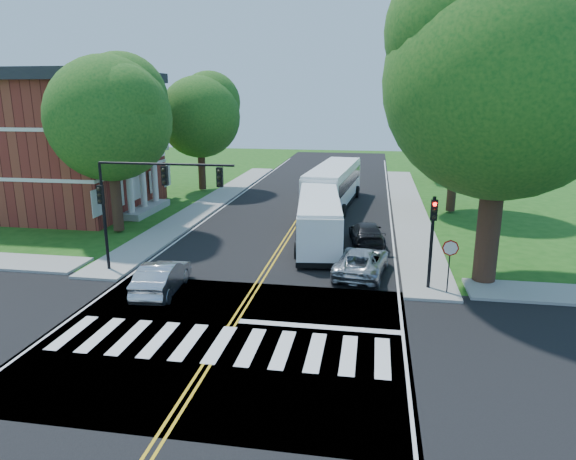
% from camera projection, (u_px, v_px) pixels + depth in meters
% --- Properties ---
extents(ground, '(140.00, 140.00, 0.00)m').
position_uv_depth(ground, '(224.00, 338.00, 19.65)').
color(ground, '#194D13').
rests_on(ground, ground).
extents(road, '(14.00, 96.00, 0.01)m').
position_uv_depth(road, '(295.00, 225.00, 36.80)').
color(road, black).
rests_on(road, ground).
extents(cross_road, '(60.00, 12.00, 0.01)m').
position_uv_depth(cross_road, '(224.00, 338.00, 19.64)').
color(cross_road, black).
rests_on(cross_road, ground).
extents(center_line, '(0.36, 70.00, 0.01)m').
position_uv_depth(center_line, '(303.00, 212.00, 40.62)').
color(center_line, gold).
rests_on(center_line, road).
extents(edge_line_w, '(0.12, 70.00, 0.01)m').
position_uv_depth(edge_line_w, '(220.00, 209.00, 41.71)').
color(edge_line_w, silver).
rests_on(edge_line_w, road).
extents(edge_line_e, '(0.12, 70.00, 0.01)m').
position_uv_depth(edge_line_e, '(390.00, 216.00, 39.52)').
color(edge_line_e, silver).
rests_on(edge_line_e, road).
extents(crosswalk, '(12.60, 3.00, 0.01)m').
position_uv_depth(crosswalk, '(220.00, 344.00, 19.17)').
color(crosswalk, silver).
rests_on(crosswalk, road).
extents(stop_bar, '(6.60, 0.40, 0.01)m').
position_uv_depth(stop_bar, '(319.00, 327.00, 20.60)').
color(stop_bar, silver).
rests_on(stop_bar, road).
extents(sidewalk_nw, '(2.60, 40.00, 0.15)m').
position_uv_depth(sidewalk_nw, '(214.00, 201.00, 44.80)').
color(sidewalk_nw, gray).
rests_on(sidewalk_nw, ground).
extents(sidewalk_ne, '(2.60, 40.00, 0.15)m').
position_uv_depth(sidewalk_ne, '(408.00, 207.00, 42.12)').
color(sidewalk_ne, gray).
rests_on(sidewalk_ne, ground).
extents(tree_ne_big, '(10.80, 10.80, 14.91)m').
position_uv_depth(tree_ne_big, '(504.00, 81.00, 23.04)').
color(tree_ne_big, '#331D14').
rests_on(tree_ne_big, ground).
extents(tree_west_near, '(8.00, 8.00, 11.40)m').
position_uv_depth(tree_west_near, '(109.00, 119.00, 32.92)').
color(tree_west_near, '#331D14').
rests_on(tree_west_near, ground).
extents(tree_west_far, '(7.60, 7.60, 10.67)m').
position_uv_depth(tree_west_far, '(200.00, 117.00, 48.23)').
color(tree_west_far, '#331D14').
rests_on(tree_west_far, ground).
extents(tree_east_mid, '(8.40, 8.40, 11.93)m').
position_uv_depth(tree_east_mid, '(458.00, 111.00, 38.67)').
color(tree_east_mid, '#331D14').
rests_on(tree_east_mid, ground).
extents(tree_east_far, '(7.20, 7.20, 10.34)m').
position_uv_depth(tree_east_far, '(445.00, 116.00, 54.01)').
color(tree_east_far, '#331D14').
rests_on(tree_east_far, ground).
extents(brick_building, '(20.00, 13.00, 10.80)m').
position_uv_depth(brick_building, '(28.00, 142.00, 40.86)').
color(brick_building, maroon).
rests_on(brick_building, ground).
extents(signal_nw, '(7.15, 0.46, 5.66)m').
position_uv_depth(signal_nw, '(144.00, 191.00, 25.60)').
color(signal_nw, black).
rests_on(signal_nw, ground).
extents(signal_ne, '(0.30, 0.46, 4.40)m').
position_uv_depth(signal_ne, '(432.00, 230.00, 23.71)').
color(signal_ne, black).
rests_on(signal_ne, ground).
extents(stop_sign, '(0.76, 0.08, 2.53)m').
position_uv_depth(stop_sign, '(450.00, 254.00, 23.38)').
color(stop_sign, black).
rests_on(stop_sign, ground).
extents(bus_lead, '(3.83, 11.73, 2.98)m').
position_uv_depth(bus_lead, '(319.00, 217.00, 32.20)').
color(bus_lead, white).
rests_on(bus_lead, road).
extents(bus_follow, '(4.01, 13.24, 3.38)m').
position_uv_depth(bus_follow, '(334.00, 185.00, 42.57)').
color(bus_follow, white).
rests_on(bus_follow, road).
extents(hatchback, '(1.93, 4.64, 1.49)m').
position_uv_depth(hatchback, '(162.00, 277.00, 24.05)').
color(hatchback, '#A4A6AB').
rests_on(hatchback, road).
extents(suv, '(3.00, 5.35, 1.41)m').
position_uv_depth(suv, '(362.00, 261.00, 26.43)').
color(suv, '#AAADB2').
rests_on(suv, road).
extents(dark_sedan, '(2.54, 4.96, 1.38)m').
position_uv_depth(dark_sedan, '(366.00, 233.00, 31.90)').
color(dark_sedan, black).
rests_on(dark_sedan, road).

